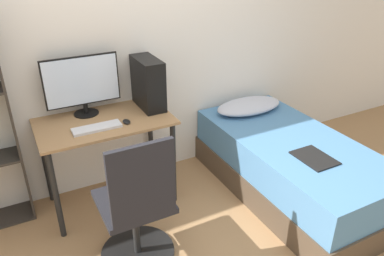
% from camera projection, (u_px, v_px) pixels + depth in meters
% --- Properties ---
extents(wall_back, '(8.00, 0.05, 2.50)m').
position_uv_depth(wall_back, '(124.00, 46.00, 3.12)').
color(wall_back, silver).
rests_on(wall_back, ground_plane).
extents(desk, '(1.05, 0.61, 0.77)m').
position_uv_depth(desk, '(106.00, 134.00, 3.00)').
color(desk, '#997047').
rests_on(desk, ground_plane).
extents(office_chair, '(0.53, 0.53, 1.02)m').
position_uv_depth(office_chair, '(138.00, 216.00, 2.50)').
color(office_chair, black).
rests_on(office_chair, ground_plane).
extents(bed, '(0.91, 1.83, 0.54)m').
position_uv_depth(bed, '(290.00, 166.00, 3.28)').
color(bed, '#4C3D2D').
rests_on(bed, ground_plane).
extents(pillow, '(0.69, 0.36, 0.11)m').
position_uv_depth(pillow, '(249.00, 106.00, 3.65)').
color(pillow, '#B2B7C6').
rests_on(pillow, bed).
extents(magazine, '(0.24, 0.32, 0.01)m').
position_uv_depth(magazine, '(314.00, 158.00, 2.88)').
color(magazine, black).
rests_on(magazine, bed).
extents(monitor, '(0.59, 0.20, 0.48)m').
position_uv_depth(monitor, '(82.00, 83.00, 2.94)').
color(monitor, black).
rests_on(monitor, desk).
extents(keyboard, '(0.36, 0.12, 0.02)m').
position_uv_depth(keyboard, '(97.00, 128.00, 2.81)').
color(keyboard, silver).
rests_on(keyboard, desk).
extents(pc_tower, '(0.17, 0.38, 0.42)m').
position_uv_depth(pc_tower, '(148.00, 83.00, 3.10)').
color(pc_tower, black).
rests_on(pc_tower, desk).
extents(mouse, '(0.06, 0.09, 0.02)m').
position_uv_depth(mouse, '(126.00, 122.00, 2.90)').
color(mouse, black).
rests_on(mouse, desk).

